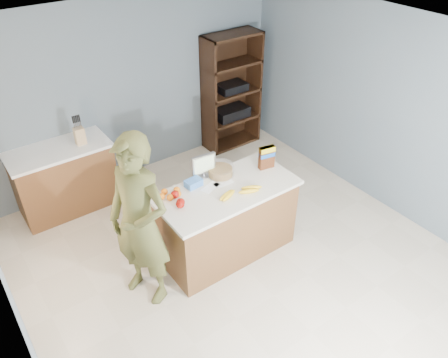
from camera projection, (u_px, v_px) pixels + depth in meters
floor at (242, 265)px, 5.00m from camera, size 4.50×5.00×0.02m
walls at (246, 139)px, 4.05m from camera, size 4.52×5.02×2.51m
counter_peninsula at (227, 223)px, 4.96m from camera, size 1.56×0.76×0.90m
back_cabinet at (65, 178)px, 5.62m from camera, size 1.24×0.62×0.90m
shelving_unit at (230, 93)px, 6.80m from camera, size 0.90×0.40×1.80m
person at (140, 223)px, 4.15m from camera, size 0.69×0.81×1.88m
knife_block at (80, 135)px, 5.39m from camera, size 0.12×0.10×0.31m
envelopes at (217, 185)px, 4.73m from camera, size 0.39×0.17×0.00m
bananas at (239, 192)px, 4.58m from camera, size 0.52×0.21×0.05m
apples at (179, 200)px, 4.44m from camera, size 0.13×0.26×0.09m
oranges at (171, 194)px, 4.55m from camera, size 0.26×0.19×0.07m
blue_carton at (193, 183)px, 4.70m from camera, size 0.19×0.13×0.08m
salad_bowl at (220, 171)px, 4.86m from camera, size 0.30×0.30×0.13m
tv at (204, 165)px, 4.77m from camera, size 0.28×0.12×0.28m
cereal_box at (267, 156)px, 4.92m from camera, size 0.19×0.10×0.27m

